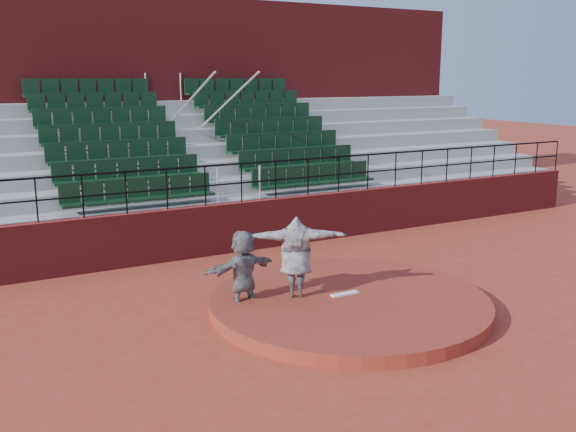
% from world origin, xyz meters
% --- Properties ---
extents(ground, '(90.00, 90.00, 0.00)m').
position_xyz_m(ground, '(0.00, 0.00, 0.00)').
color(ground, '#9F3823').
rests_on(ground, ground).
extents(pitchers_mound, '(5.50, 5.50, 0.25)m').
position_xyz_m(pitchers_mound, '(0.00, 0.00, 0.12)').
color(pitchers_mound, maroon).
rests_on(pitchers_mound, ground).
extents(pitching_rubber, '(0.60, 0.15, 0.03)m').
position_xyz_m(pitching_rubber, '(0.00, 0.15, 0.27)').
color(pitching_rubber, white).
rests_on(pitching_rubber, pitchers_mound).
extents(boundary_wall, '(24.00, 0.30, 1.30)m').
position_xyz_m(boundary_wall, '(0.00, 5.00, 0.65)').
color(boundary_wall, maroon).
rests_on(boundary_wall, ground).
extents(wall_railing, '(24.04, 0.05, 1.03)m').
position_xyz_m(wall_railing, '(0.00, 5.00, 2.03)').
color(wall_railing, black).
rests_on(wall_railing, boundary_wall).
extents(seating_deck, '(24.00, 5.97, 4.63)m').
position_xyz_m(seating_deck, '(0.00, 8.64, 1.45)').
color(seating_deck, '#9A9994').
rests_on(seating_deck, ground).
extents(press_box_facade, '(24.00, 3.00, 7.10)m').
position_xyz_m(press_box_facade, '(0.00, 12.60, 3.55)').
color(press_box_facade, maroon).
rests_on(press_box_facade, ground).
extents(pitcher, '(2.02, 1.31, 1.61)m').
position_xyz_m(pitcher, '(-0.90, 0.54, 1.05)').
color(pitcher, black).
rests_on(pitcher, pitchers_mound).
extents(fielder, '(1.57, 0.69, 1.63)m').
position_xyz_m(fielder, '(-1.88, 0.88, 0.82)').
color(fielder, black).
rests_on(fielder, ground).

